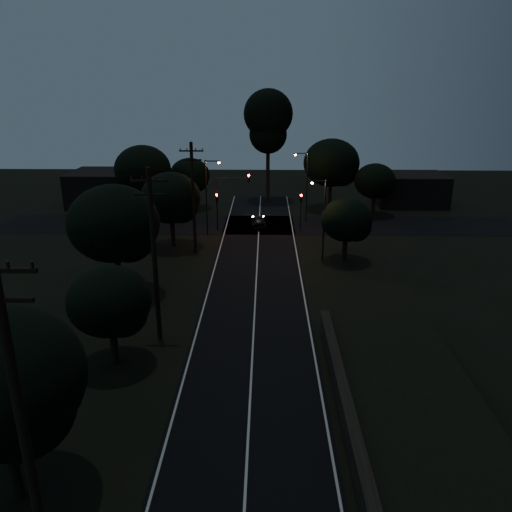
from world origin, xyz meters
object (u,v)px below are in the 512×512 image
object	(u,v)px
signal_left	(217,205)
streetlight_a	(208,192)
utility_pole_near	(24,435)
streetlight_c	(322,215)
utility_pole_far	(193,197)
signal_mast	(232,191)
signal_right	(301,205)
utility_pole_mid	(154,254)
streetlight_b	(305,182)
car	(259,221)
tall_pine	(268,121)

from	to	relation	value
signal_left	streetlight_a	world-z (taller)	streetlight_a
utility_pole_near	streetlight_c	size ratio (longest dim) A/B	1.60
utility_pole_far	streetlight_a	xyz separation A→B (m)	(0.69, 6.00, -0.85)
utility_pole_far	signal_mast	xyz separation A→B (m)	(3.09, 7.99, -1.15)
streetlight_c	signal_right	bearing A→B (deg)	97.02
utility_pole_mid	signal_right	bearing A→B (deg)	67.01
signal_left	streetlight_a	xyz separation A→B (m)	(-0.71, -1.99, 1.80)
signal_mast	streetlight_c	xyz separation A→B (m)	(8.74, -9.99, 0.01)
signal_left	streetlight_b	bearing A→B (deg)	22.05
utility_pole_mid	streetlight_b	xyz separation A→B (m)	(11.31, 29.00, -1.10)
signal_left	streetlight_b	xyz separation A→B (m)	(9.91, 4.01, 1.80)
signal_left	streetlight_b	distance (m)	10.84
signal_right	streetlight_a	xyz separation A→B (m)	(-9.91, -1.99, 1.80)
signal_right	streetlight_c	distance (m)	10.18
utility_pole_near	streetlight_c	bearing A→B (deg)	69.71
utility_pole_mid	utility_pole_far	size ratio (longest dim) A/B	1.05
streetlight_c	car	world-z (taller)	streetlight_c
tall_pine	signal_right	size ratio (longest dim) A/B	3.62
signal_right	streetlight_c	size ratio (longest dim) A/B	0.55
streetlight_c	utility_pole_far	bearing A→B (deg)	170.40
utility_pole_mid	streetlight_c	world-z (taller)	utility_pole_mid
tall_pine	signal_left	distance (m)	17.84
streetlight_a	signal_mast	bearing A→B (deg)	39.77
signal_right	streetlight_b	xyz separation A→B (m)	(0.71, 4.01, 1.80)
utility_pole_mid	streetlight_a	xyz separation A→B (m)	(0.69, 23.00, -1.10)
utility_pole_far	signal_left	distance (m)	8.53
utility_pole_far	signal_right	bearing A→B (deg)	37.00
signal_mast	streetlight_a	distance (m)	3.13
streetlight_a	signal_right	bearing A→B (deg)	11.34
streetlight_b	signal_mast	bearing A→B (deg)	-154.01
utility_pole_near	signal_mast	size ratio (longest dim) A/B	1.92
utility_pole_mid	tall_pine	xyz separation A→B (m)	(7.00, 40.00, 4.95)
utility_pole_far	streetlight_c	xyz separation A→B (m)	(11.83, -2.00, -1.13)
utility_pole_near	signal_mast	distance (m)	42.15
utility_pole_near	streetlight_a	world-z (taller)	utility_pole_near
signal_left	car	world-z (taller)	signal_left
signal_left	signal_mast	distance (m)	2.26
utility_pole_mid	signal_right	world-z (taller)	utility_pole_mid
streetlight_a	utility_pole_near	bearing A→B (deg)	-90.99
utility_pole_far	car	distance (m)	11.90
utility_pole_near	signal_right	bearing A→B (deg)	75.83
signal_left	signal_right	size ratio (longest dim) A/B	1.00
utility_pole_mid	streetlight_a	size ratio (longest dim) A/B	1.38
signal_mast	car	size ratio (longest dim) A/B	1.54
utility_pole_mid	utility_pole_far	distance (m)	17.00
utility_pole_mid	signal_left	world-z (taller)	utility_pole_mid
utility_pole_near	car	distance (m)	43.86
utility_pole_mid	streetlight_a	distance (m)	23.04
signal_right	signal_left	bearing A→B (deg)	180.00
signal_mast	streetlight_b	distance (m)	9.15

